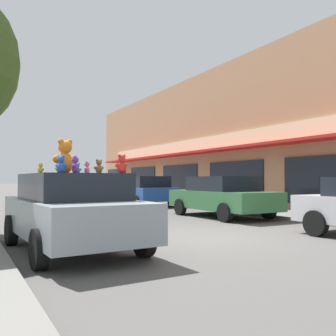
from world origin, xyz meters
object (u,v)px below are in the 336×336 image
at_px(plush_art_car, 72,210).
at_px(teddy_bear_yellow, 41,169).
at_px(teddy_bear_blue, 61,164).
at_px(parked_car_far_right, 144,190).
at_px(teddy_bear_teal, 77,169).
at_px(teddy_bear_brown, 99,167).
at_px(teddy_bear_giant, 65,157).
at_px(teddy_bear_purple, 75,165).
at_px(teddy_bear_red, 122,164).
at_px(teddy_bear_white, 59,168).
at_px(teddy_bear_pink, 87,168).
at_px(parked_car_far_center, 222,196).

distance_m(plush_art_car, teddy_bear_yellow, 1.04).
bearing_deg(teddy_bear_blue, parked_car_far_right, -74.85).
distance_m(teddy_bear_teal, teddy_bear_yellow, 1.02).
xyz_separation_m(teddy_bear_blue, teddy_bear_brown, (0.83, 0.27, -0.02)).
bearing_deg(teddy_bear_blue, plush_art_car, -83.31).
xyz_separation_m(teddy_bear_giant, teddy_bear_blue, (-0.20, -0.54, -0.18)).
relative_size(teddy_bear_teal, teddy_bear_purple, 0.76).
relative_size(teddy_bear_red, teddy_bear_white, 1.29).
relative_size(teddy_bear_teal, teddy_bear_brown, 0.86).
xyz_separation_m(teddy_bear_white, parked_car_far_right, (6.90, 10.34, -0.81)).
xyz_separation_m(teddy_bear_blue, teddy_bear_yellow, (-0.26, 0.62, -0.06)).
distance_m(teddy_bear_giant, teddy_bear_yellow, 0.53).
height_order(teddy_bear_yellow, parked_car_far_right, teddy_bear_yellow).
relative_size(teddy_bear_giant, teddy_bear_pink, 2.30).
xyz_separation_m(teddy_bear_blue, parked_car_far_center, (7.05, 4.30, -0.90)).
height_order(teddy_bear_brown, teddy_bear_white, teddy_bear_brown).
bearing_deg(parked_car_far_right, teddy_bear_teal, -122.69).
relative_size(plush_art_car, parked_car_far_right, 1.07).
relative_size(teddy_bear_teal, teddy_bear_white, 0.96).
relative_size(teddy_bear_teal, parked_car_far_center, 0.06).
xyz_separation_m(parked_car_far_center, parked_car_far_right, (0.00, 6.86, 0.06)).
bearing_deg(teddy_bear_white, teddy_bear_red, 98.52).
bearing_deg(parked_car_far_center, teddy_bear_teal, -153.82).
relative_size(teddy_bear_giant, teddy_bear_red, 2.02).
relative_size(teddy_bear_purple, teddy_bear_white, 1.26).
bearing_deg(teddy_bear_yellow, teddy_bear_purple, -169.84).
relative_size(teddy_bear_teal, teddy_bear_yellow, 1.23).
relative_size(teddy_bear_blue, teddy_bear_brown, 1.13).
relative_size(teddy_bear_blue, parked_car_far_right, 0.09).
height_order(teddy_bear_giant, teddy_bear_white, teddy_bear_giant).
bearing_deg(teddy_bear_purple, teddy_bear_white, -146.70).
distance_m(teddy_bear_blue, parked_car_far_center, 8.31).
height_order(teddy_bear_teal, teddy_bear_purple, teddy_bear_purple).
relative_size(teddy_bear_white, parked_car_far_right, 0.07).
xyz_separation_m(plush_art_car, teddy_bear_teal, (0.31, 0.77, 0.85)).
xyz_separation_m(teddy_bear_blue, teddy_bear_red, (0.96, -0.67, 0.00)).
relative_size(teddy_bear_giant, teddy_bear_white, 2.60).
relative_size(teddy_bear_blue, teddy_bear_white, 1.27).
relative_size(teddy_bear_purple, parked_car_far_right, 0.09).
xyz_separation_m(teddy_bear_purple, parked_car_far_right, (6.77, 11.10, -0.84)).
bearing_deg(teddy_bear_pink, teddy_bear_yellow, -33.25).
bearing_deg(plush_art_car, teddy_bear_teal, 65.65).
relative_size(teddy_bear_blue, teddy_bear_pink, 1.12).
distance_m(teddy_bear_blue, parked_car_far_right, 13.22).
distance_m(plush_art_car, teddy_bear_purple, 0.95).
height_order(teddy_bear_brown, teddy_bear_pink, teddy_bear_pink).
bearing_deg(teddy_bear_brown, teddy_bear_blue, 10.68).
distance_m(teddy_bear_giant, parked_car_far_center, 7.89).
xyz_separation_m(teddy_bear_teal, teddy_bear_yellow, (-0.88, -0.51, -0.02)).
height_order(teddy_bear_blue, teddy_bear_pink, teddy_bear_blue).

